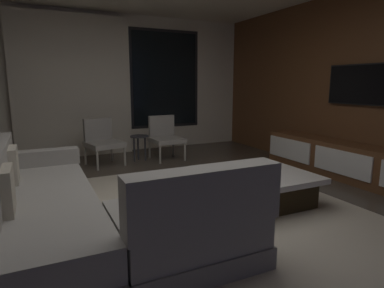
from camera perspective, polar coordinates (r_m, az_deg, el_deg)
name	(u,v)px	position (r m, az deg, el deg)	size (l,w,h in m)	color
floor	(174,216)	(3.49, -3.08, -12.51)	(9.20, 9.20, 0.00)	#473D33
back_wall_with_window	(99,85)	(6.69, -15.90, 9.95)	(6.60, 0.30, 2.70)	beige
media_wall	(380,85)	(5.21, 30.00, 8.98)	(0.12, 7.80, 2.70)	brown
area_rug	(209,214)	(3.54, 2.90, -12.03)	(3.20, 3.80, 0.01)	beige
sectional_couch	(75,214)	(2.95, -19.74, -11.46)	(1.98, 2.50, 0.82)	gray
coffee_table	(254,186)	(3.89, 10.77, -7.26)	(1.16, 1.16, 0.36)	black
book_stack_on_coffee_table	(261,168)	(3.80, 12.00, -4.10)	(0.29, 0.23, 0.11)	#9871CB
accent_chair_near_window	(165,135)	(5.99, -4.75, 1.55)	(0.56, 0.58, 0.78)	#B2ADA0
accent_chair_by_curtain	(102,139)	(5.73, -15.42, 0.80)	(0.66, 0.67, 0.78)	#B2ADA0
side_stool	(139,140)	(5.85, -9.17, 0.64)	(0.32, 0.32, 0.46)	#333338
media_console	(355,164)	(5.13, 26.57, -3.12)	(0.46, 3.10, 0.52)	brown
mounted_tv	(359,84)	(5.27, 27.07, 9.23)	(0.05, 0.99, 0.57)	black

